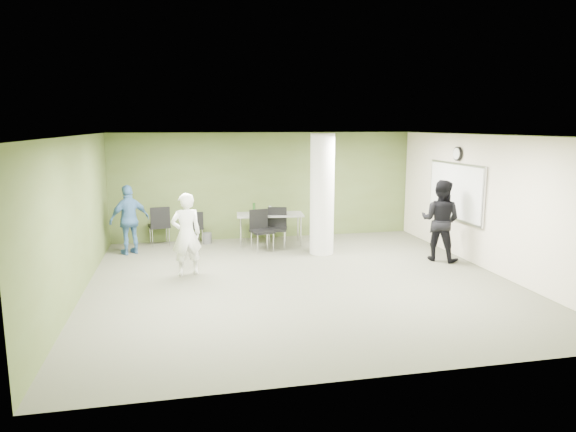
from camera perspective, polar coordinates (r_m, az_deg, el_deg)
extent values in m
plane|color=#5A5A47|center=(10.08, 1.30, -7.16)|extent=(8.00, 8.00, 0.00)
plane|color=white|center=(9.63, 1.37, 8.97)|extent=(8.00, 8.00, 0.00)
cube|color=#4D5A2A|center=(13.64, -2.52, 3.39)|extent=(8.00, 2.80, 0.02)
cube|color=#4D5A2A|center=(9.67, -22.42, -0.13)|extent=(0.02, 8.00, 2.80)
cube|color=beige|center=(11.35, 21.40, 1.35)|extent=(0.02, 8.00, 2.80)
cylinder|color=silver|center=(11.92, 3.81, 2.41)|extent=(0.56, 0.56, 2.80)
cube|color=silver|center=(12.31, 18.12, 2.64)|extent=(0.04, 2.30, 1.30)
cube|color=white|center=(12.30, 18.01, 2.64)|extent=(0.02, 2.20, 1.20)
cylinder|color=black|center=(12.24, 18.33, 6.59)|extent=(0.05, 0.32, 0.32)
cylinder|color=white|center=(12.22, 18.21, 6.59)|extent=(0.02, 0.26, 0.26)
cube|color=gray|center=(12.90, -2.01, 0.16)|extent=(1.72, 0.89, 0.04)
cylinder|color=silver|center=(12.66, -5.27, -1.88)|extent=(0.04, 0.04, 0.74)
cylinder|color=silver|center=(12.77, 1.43, -1.74)|extent=(0.04, 0.04, 0.74)
cylinder|color=silver|center=(13.23, -5.31, -1.36)|extent=(0.04, 0.04, 0.74)
cylinder|color=silver|center=(13.33, 1.11, -1.24)|extent=(0.04, 0.04, 0.74)
cylinder|color=#1E4517|center=(13.06, -3.80, 0.91)|extent=(0.07, 0.07, 0.25)
cylinder|color=#B2B2B7|center=(13.01, -2.00, 0.74)|extent=(0.06, 0.06, 0.18)
cylinder|color=#4C4C4C|center=(13.26, -8.99, -2.46)|extent=(0.24, 0.24, 0.28)
cube|color=black|center=(13.27, -14.11, -1.09)|extent=(0.58, 0.58, 0.05)
cube|color=black|center=(13.00, -14.01, -0.10)|extent=(0.48, 0.13, 0.49)
cylinder|color=silver|center=(13.55, -13.34, -1.93)|extent=(0.02, 0.02, 0.47)
cylinder|color=silver|center=(13.49, -15.06, -2.05)|extent=(0.02, 0.02, 0.47)
cylinder|color=silver|center=(13.15, -13.05, -2.28)|extent=(0.02, 0.02, 0.47)
cylinder|color=silver|center=(13.09, -14.82, -2.41)|extent=(0.02, 0.02, 0.47)
cube|color=black|center=(13.26, -10.43, -1.30)|extent=(0.50, 0.50, 0.05)
cube|color=black|center=(13.03, -10.26, -0.47)|extent=(0.40, 0.12, 0.41)
cylinder|color=silver|center=(13.51, -9.87, -2.00)|extent=(0.02, 0.02, 0.39)
cylinder|color=silver|center=(13.43, -11.30, -2.12)|extent=(0.02, 0.02, 0.39)
cylinder|color=silver|center=(13.18, -9.49, -2.29)|extent=(0.02, 0.02, 0.39)
cylinder|color=silver|center=(13.10, -10.96, -2.41)|extent=(0.02, 0.02, 0.39)
cube|color=black|center=(12.27, -2.88, -1.73)|extent=(0.59, 0.59, 0.05)
cube|color=black|center=(12.42, -3.28, -0.34)|extent=(0.47, 0.15, 0.48)
cylinder|color=silver|center=(12.07, -3.39, -3.15)|extent=(0.02, 0.02, 0.46)
cylinder|color=silver|center=(12.22, -1.63, -2.97)|extent=(0.02, 0.02, 0.46)
cylinder|color=silver|center=(12.43, -4.08, -2.76)|extent=(0.02, 0.02, 0.46)
cylinder|color=silver|center=(12.58, -2.37, -2.59)|extent=(0.02, 0.02, 0.46)
cube|color=black|center=(12.54, -1.28, -1.45)|extent=(0.60, 0.60, 0.05)
cube|color=black|center=(12.71, -1.20, -0.07)|extent=(0.46, 0.16, 0.48)
cylinder|color=silver|center=(12.41, -2.28, -2.76)|extent=(0.02, 0.02, 0.46)
cylinder|color=silver|center=(12.38, -0.41, -2.79)|extent=(0.02, 0.02, 0.46)
cylinder|color=silver|center=(12.81, -2.11, -2.36)|extent=(0.02, 0.02, 0.46)
cylinder|color=silver|center=(12.78, -0.29, -2.38)|extent=(0.02, 0.02, 0.46)
imported|color=white|center=(10.45, -11.24, -2.00)|extent=(0.68, 0.53, 1.67)
imported|color=black|center=(11.84, 16.57, -0.48)|extent=(1.10, 1.10, 1.80)
imported|color=teal|center=(12.49, -17.20, -0.40)|extent=(1.03, 0.81, 1.63)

